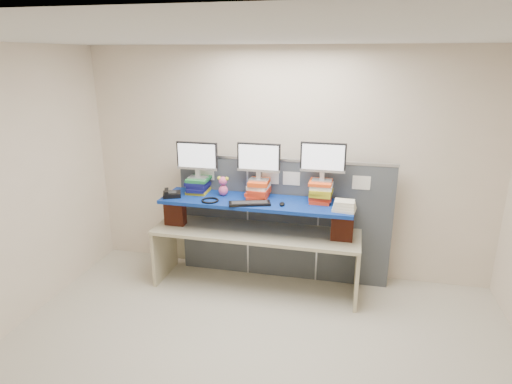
% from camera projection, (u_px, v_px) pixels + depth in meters
% --- Properties ---
extents(room, '(5.00, 4.00, 2.80)m').
position_uv_depth(room, '(248.00, 225.00, 3.38)').
color(room, beige).
rests_on(room, ground).
extents(cubicle_partition, '(2.60, 0.06, 1.53)m').
position_uv_depth(cubicle_partition, '(283.00, 219.00, 5.22)').
color(cubicle_partition, '#41464C').
rests_on(cubicle_partition, ground).
extents(desk, '(2.42, 0.74, 0.73)m').
position_uv_depth(desk, '(256.00, 241.00, 5.04)').
color(desk, '#BBB18E').
rests_on(desk, ground).
extents(brick_pier_left, '(0.24, 0.13, 0.33)m').
position_uv_depth(brick_pier_left, '(175.00, 211.00, 5.12)').
color(brick_pier_left, maroon).
rests_on(brick_pier_left, desk).
extents(brick_pier_right, '(0.24, 0.13, 0.33)m').
position_uv_depth(brick_pier_right, '(342.00, 226.00, 4.68)').
color(brick_pier_right, maroon).
rests_on(brick_pier_right, desk).
extents(blue_board, '(2.21, 0.58, 0.04)m').
position_uv_depth(blue_board, '(256.00, 202.00, 4.89)').
color(blue_board, navy).
rests_on(blue_board, brick_pier_left).
extents(book_stack_left, '(0.26, 0.30, 0.18)m').
position_uv_depth(book_stack_left, '(198.00, 185.00, 5.13)').
color(book_stack_left, gold).
rests_on(book_stack_left, blue_board).
extents(book_stack_center, '(0.26, 0.30, 0.21)m').
position_uv_depth(book_stack_center, '(259.00, 189.00, 4.97)').
color(book_stack_center, red).
rests_on(book_stack_center, blue_board).
extents(book_stack_right, '(0.27, 0.30, 0.25)m').
position_uv_depth(book_stack_right, '(321.00, 191.00, 4.80)').
color(book_stack_right, red).
rests_on(book_stack_right, blue_board).
extents(monitor_left, '(0.50, 0.14, 0.43)m').
position_uv_depth(monitor_left, '(197.00, 158.00, 5.03)').
color(monitor_left, '#ABABB1').
rests_on(monitor_left, book_stack_left).
extents(monitor_center, '(0.50, 0.14, 0.43)m').
position_uv_depth(monitor_center, '(259.00, 159.00, 4.86)').
color(monitor_center, '#ABABB1').
rests_on(monitor_center, book_stack_center).
extents(monitor_right, '(0.50, 0.14, 0.43)m').
position_uv_depth(monitor_right, '(323.00, 159.00, 4.69)').
color(monitor_right, '#ABABB1').
rests_on(monitor_right, book_stack_right).
extents(keyboard, '(0.49, 0.28, 0.03)m').
position_uv_depth(keyboard, '(250.00, 203.00, 4.74)').
color(keyboard, black).
rests_on(keyboard, blue_board).
extents(mouse, '(0.06, 0.11, 0.03)m').
position_uv_depth(mouse, '(282.00, 204.00, 4.72)').
color(mouse, black).
rests_on(mouse, blue_board).
extents(desk_phone, '(0.26, 0.25, 0.09)m').
position_uv_depth(desk_phone, '(171.00, 194.00, 5.01)').
color(desk_phone, black).
rests_on(desk_phone, blue_board).
extents(headset, '(0.24, 0.24, 0.02)m').
position_uv_depth(headset, '(210.00, 200.00, 4.85)').
color(headset, black).
rests_on(headset, blue_board).
extents(plush_toy, '(0.14, 0.10, 0.23)m').
position_uv_depth(plush_toy, '(223.00, 186.00, 5.02)').
color(plush_toy, '#D45083').
rests_on(plush_toy, blue_board).
extents(binder_stack, '(0.26, 0.21, 0.11)m').
position_uv_depth(binder_stack, '(344.00, 206.00, 4.54)').
color(binder_stack, '#EFE7CC').
rests_on(binder_stack, blue_board).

